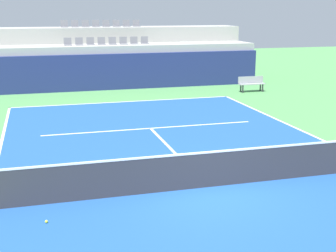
% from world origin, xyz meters
% --- Properties ---
extents(ground_plane, '(80.00, 80.00, 0.00)m').
position_xyz_m(ground_plane, '(0.00, 0.00, 0.00)').
color(ground_plane, '#4C8C4C').
extents(court_surface, '(11.00, 24.00, 0.01)m').
position_xyz_m(court_surface, '(0.00, 0.00, 0.01)').
color(court_surface, '#1E4C99').
rests_on(court_surface, ground_plane).
extents(baseline_far, '(11.00, 0.10, 0.00)m').
position_xyz_m(baseline_far, '(0.00, 11.95, 0.01)').
color(baseline_far, white).
rests_on(baseline_far, court_surface).
extents(service_line_far, '(8.26, 0.10, 0.00)m').
position_xyz_m(service_line_far, '(0.00, 6.40, 0.01)').
color(service_line_far, white).
rests_on(service_line_far, court_surface).
extents(centre_service_line, '(0.10, 6.40, 0.00)m').
position_xyz_m(centre_service_line, '(0.00, 3.20, 0.01)').
color(centre_service_line, white).
rests_on(centre_service_line, court_surface).
extents(back_wall, '(17.78, 0.30, 2.04)m').
position_xyz_m(back_wall, '(0.00, 15.80, 1.02)').
color(back_wall, navy).
rests_on(back_wall, ground_plane).
extents(stands_tier_lower, '(17.78, 2.40, 2.46)m').
position_xyz_m(stands_tier_lower, '(0.00, 17.15, 1.23)').
color(stands_tier_lower, '#9E9E99').
rests_on(stands_tier_lower, ground_plane).
extents(stands_tier_upper, '(17.78, 2.40, 3.39)m').
position_xyz_m(stands_tier_upper, '(0.00, 19.55, 1.70)').
color(stands_tier_upper, '#9E9E99').
rests_on(stands_tier_upper, ground_plane).
extents(seating_row_lower, '(5.00, 0.44, 0.44)m').
position_xyz_m(seating_row_lower, '(-0.00, 17.24, 2.58)').
color(seating_row_lower, slate).
rests_on(seating_row_lower, stands_tier_lower).
extents(seating_row_upper, '(5.00, 0.44, 0.44)m').
position_xyz_m(seating_row_upper, '(-0.00, 19.64, 3.52)').
color(seating_row_upper, slate).
rests_on(seating_row_upper, stands_tier_upper).
extents(tennis_net, '(11.08, 0.08, 1.07)m').
position_xyz_m(tennis_net, '(0.00, 0.00, 0.51)').
color(tennis_net, black).
rests_on(tennis_net, court_surface).
extents(player_bench, '(1.50, 0.40, 0.85)m').
position_xyz_m(player_bench, '(7.38, 13.00, 0.51)').
color(player_bench, '#99999E').
rests_on(player_bench, ground_plane).
extents(tennis_ball_2, '(0.07, 0.07, 0.07)m').
position_xyz_m(tennis_ball_2, '(-4.11, -1.04, 0.04)').
color(tennis_ball_2, '#CCE033').
rests_on(tennis_ball_2, court_surface).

